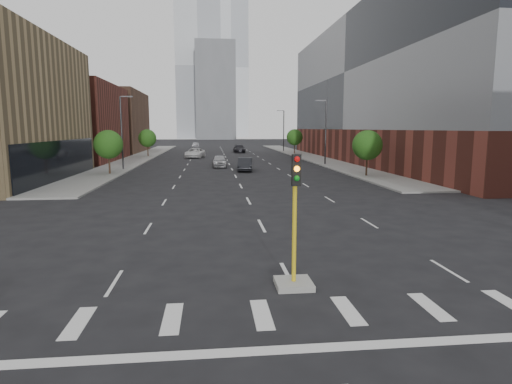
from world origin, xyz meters
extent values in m
cube|color=gray|center=(-15.00, 74.00, 0.07)|extent=(5.00, 92.00, 0.15)
cube|color=gray|center=(15.00, 74.00, 0.07)|extent=(5.00, 92.00, 0.15)
cube|color=brown|center=(-27.50, 66.00, 6.00)|extent=(20.00, 22.00, 12.00)
cube|color=brown|center=(-27.50, 92.00, 6.50)|extent=(20.00, 24.00, 13.00)
cube|color=brown|center=(29.50, 60.00, 2.50)|extent=(24.00, 70.00, 5.00)
cube|color=slate|center=(29.50, 60.00, 13.50)|extent=(24.00, 70.00, 17.00)
cube|color=#B2B7BC|center=(-8.00, 220.00, 35.00)|extent=(22.00, 22.00, 70.00)
cube|color=#B2B7BC|center=(10.00, 260.00, 40.00)|extent=(20.00, 20.00, 80.00)
cube|color=slate|center=(0.00, 200.00, 22.00)|extent=(18.00, 18.00, 44.00)
cube|color=#999993|center=(0.00, 9.00, 0.10)|extent=(1.20, 1.20, 0.20)
cylinder|color=gold|center=(0.00, 9.00, 1.80)|extent=(0.14, 0.14, 3.20)
cube|color=black|center=(0.00, 8.82, 3.90)|extent=(0.28, 0.18, 1.00)
sphere|color=red|center=(0.00, 8.72, 4.25)|extent=(0.18, 0.18, 0.18)
sphere|color=orange|center=(0.00, 8.72, 3.95)|extent=(0.18, 0.18, 0.18)
sphere|color=#0C7F19|center=(0.00, 8.72, 3.65)|extent=(0.18, 0.18, 0.18)
cylinder|color=#2D2D30|center=(13.50, 55.00, 4.50)|extent=(0.20, 0.20, 9.00)
cube|color=#2D2D30|center=(12.70, 55.00, 9.00)|extent=(1.40, 0.22, 0.15)
cylinder|color=#2D2D30|center=(13.50, 90.00, 4.50)|extent=(0.20, 0.20, 9.00)
cube|color=#2D2D30|center=(12.70, 90.00, 9.00)|extent=(1.40, 0.22, 0.15)
cylinder|color=#2D2D30|center=(-13.50, 50.00, 4.50)|extent=(0.20, 0.20, 9.00)
cube|color=#2D2D30|center=(-12.70, 50.00, 9.00)|extent=(1.40, 0.22, 0.15)
cylinder|color=#382619|center=(-14.00, 45.00, 1.02)|extent=(0.20, 0.20, 1.75)
sphere|color=#1C4F15|center=(-14.00, 45.00, 3.40)|extent=(3.20, 3.20, 3.20)
cylinder|color=#382619|center=(-14.00, 75.00, 1.02)|extent=(0.20, 0.20, 1.75)
sphere|color=#1C4F15|center=(-14.00, 75.00, 3.40)|extent=(3.20, 3.20, 3.20)
cylinder|color=#382619|center=(14.00, 40.00, 1.02)|extent=(0.20, 0.20, 1.75)
sphere|color=#1C4F15|center=(14.00, 40.00, 3.40)|extent=(3.20, 3.20, 3.20)
cylinder|color=#382619|center=(14.00, 80.00, 1.02)|extent=(0.20, 0.20, 1.75)
sphere|color=#1C4F15|center=(14.00, 80.00, 3.40)|extent=(3.20, 3.20, 3.20)
imported|color=#9D9EA2|center=(-1.50, 53.31, 0.82)|extent=(1.97, 4.85, 1.65)
imported|color=black|center=(1.50, 47.68, 0.81)|extent=(2.23, 5.05, 1.61)
imported|color=silver|center=(-5.45, 72.26, 0.85)|extent=(3.75, 6.48, 1.70)
imported|color=black|center=(3.44, 87.38, 0.83)|extent=(2.38, 5.75, 1.66)
imported|color=silver|center=(-6.56, 109.24, 0.81)|extent=(1.93, 4.76, 1.62)
camera|label=1|loc=(-2.67, -4.34, 5.21)|focal=30.00mm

